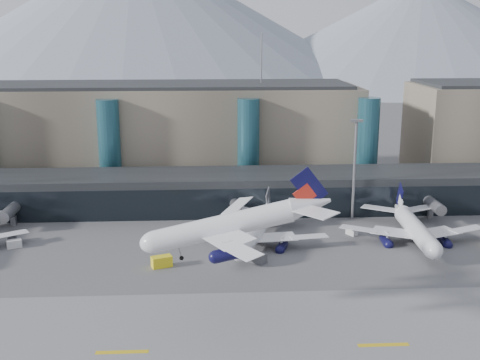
% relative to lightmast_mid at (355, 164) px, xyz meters
% --- Properties ---
extents(ground, '(900.00, 900.00, 0.00)m').
position_rel_lightmast_mid_xyz_m(ground, '(-30.00, -48.00, -14.42)').
color(ground, '#515154').
rests_on(ground, ground).
extents(runway_strip, '(400.00, 40.00, 0.04)m').
position_rel_lightmast_mid_xyz_m(runway_strip, '(-30.00, -63.00, -14.40)').
color(runway_strip, slate).
rests_on(runway_strip, ground).
extents(runway_markings, '(128.00, 1.00, 0.02)m').
position_rel_lightmast_mid_xyz_m(runway_markings, '(-30.00, -63.00, -14.37)').
color(runway_markings, gold).
rests_on(runway_markings, ground).
extents(concourse, '(170.00, 27.00, 10.00)m').
position_rel_lightmast_mid_xyz_m(concourse, '(-30.02, 9.73, -9.45)').
color(concourse, black).
rests_on(concourse, ground).
extents(terminal_main, '(130.00, 30.00, 31.00)m').
position_rel_lightmast_mid_xyz_m(terminal_main, '(-55.00, 42.00, 1.03)').
color(terminal_main, gray).
rests_on(terminal_main, ground).
extents(teal_towers, '(116.40, 19.40, 46.00)m').
position_rel_lightmast_mid_xyz_m(teal_towers, '(-44.99, 26.01, -0.41)').
color(teal_towers, '#245665').
rests_on(teal_towers, ground).
extents(mountain_ridge, '(910.00, 400.00, 110.00)m').
position_rel_lightmast_mid_xyz_m(mountain_ridge, '(-14.03, 332.00, 31.33)').
color(mountain_ridge, gray).
rests_on(mountain_ridge, ground).
extents(lightmast_mid, '(3.00, 1.20, 25.60)m').
position_rel_lightmast_mid_xyz_m(lightmast_mid, '(0.00, 0.00, 0.00)').
color(lightmast_mid, slate).
rests_on(lightmast_mid, ground).
extents(hero_jet, '(32.06, 33.11, 10.66)m').
position_rel_lightmast_mid_xyz_m(hero_jet, '(-31.31, -53.12, 3.44)').
color(hero_jet, silver).
rests_on(hero_jet, ground).
extents(jet_parked_mid, '(32.66, 34.39, 11.04)m').
position_rel_lightmast_mid_xyz_m(jet_parked_mid, '(-25.73, -15.68, -10.24)').
color(jet_parked_mid, silver).
rests_on(jet_parked_mid, ground).
extents(jet_parked_right, '(35.39, 34.67, 11.41)m').
position_rel_lightmast_mid_xyz_m(jet_parked_right, '(10.26, -15.56, -10.10)').
color(jet_parked_right, silver).
rests_on(jet_parked_right, ground).
extents(veh_a, '(3.59, 2.86, 1.77)m').
position_rel_lightmast_mid_xyz_m(veh_a, '(-80.09, -16.68, -13.53)').
color(veh_a, silver).
rests_on(veh_a, ground).
extents(veh_c, '(4.12, 4.05, 2.10)m').
position_rel_lightmast_mid_xyz_m(veh_c, '(-26.70, -28.27, -13.37)').
color(veh_c, '#48484C').
rests_on(veh_c, ground).
extents(veh_f, '(3.06, 3.99, 1.98)m').
position_rel_lightmast_mid_xyz_m(veh_f, '(-81.50, -13.61, -13.43)').
color(veh_f, '#48484C').
rests_on(veh_f, ground).
extents(veh_g, '(2.76, 3.14, 1.58)m').
position_rel_lightmast_mid_xyz_m(veh_g, '(-2.96, -12.31, -13.63)').
color(veh_g, silver).
rests_on(veh_g, ground).
extents(veh_h, '(4.56, 3.41, 2.25)m').
position_rel_lightmast_mid_xyz_m(veh_h, '(-46.45, -29.59, -13.29)').
color(veh_h, yellow).
rests_on(veh_h, ground).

